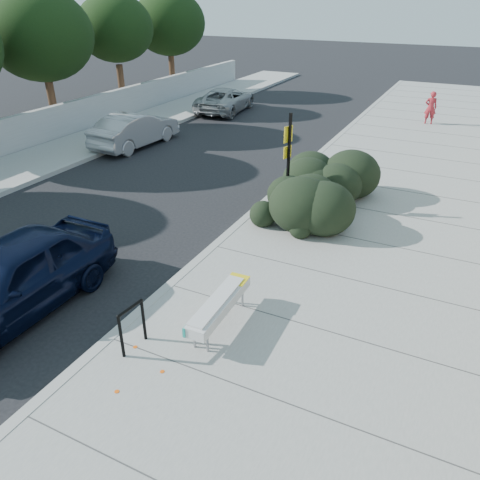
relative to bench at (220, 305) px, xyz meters
The scene contains 17 objects.
ground 1.94m from the bench, 155.94° to the left, with size 120.00×120.00×0.00m, color black.
sidewalk_near 6.98m from the bench, 55.70° to the left, with size 11.20×50.00×0.15m, color gray.
sidewalk_far 12.58m from the bench, 152.78° to the left, with size 3.00×50.00×0.15m, color gray.
curb_near 6.01m from the bench, 106.28° to the left, with size 0.22×50.00×0.17m, color #9E9E99.
curb_far 11.27m from the bench, 149.29° to the left, with size 0.22×50.00×0.17m, color #9E9E99.
far_wall 14.10m from the bench, 155.94° to the left, with size 0.30×40.00×1.50m, color #9E9E99.
tree_far_d 17.57m from the bench, 145.49° to the left, with size 4.60×4.60×6.16m.
tree_far_e 20.77m from the bench, 133.87° to the left, with size 4.00×4.00×5.90m.
tree_far_f 24.57m from the bench, 125.68° to the left, with size 4.40×4.40×6.07m.
bench is the anchor object (origin of this frame).
bike_rack 1.65m from the bench, 130.77° to the right, with size 0.12×0.62×0.90m.
sign_post 5.93m from the bench, 98.82° to the left, with size 0.16×0.31×2.83m.
hedge 6.29m from the bench, 90.99° to the left, with size 2.14×4.28×1.60m, color black.
sedan_navy 4.25m from the bench, 162.56° to the right, with size 1.88×4.68×1.59m, color black.
wagon_silver 13.11m from the bench, 134.42° to the left, with size 1.50×4.29×1.41m, color #98979C.
suv_silver 19.02m from the bench, 117.59° to the left, with size 2.13×4.63×1.29m, color #949799.
pedestrian 18.43m from the bench, 84.91° to the left, with size 0.56×0.37×1.54m, color maroon.
Camera 1 is at (5.24, -7.06, 5.87)m, focal length 35.00 mm.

